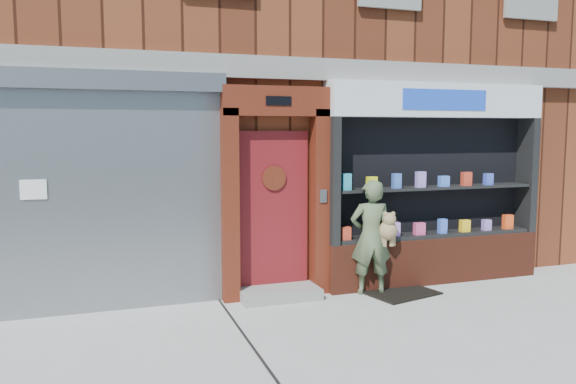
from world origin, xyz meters
name	(u,v)px	position (x,y,z in m)	size (l,w,h in m)	color
ground	(388,335)	(0.00, 0.00, 0.00)	(80.00, 80.00, 0.00)	#9E9E99
building	(250,48)	(0.00, 5.99, 4.00)	(12.00, 8.16, 8.00)	#532213
shutter_bay	(103,178)	(-3.00, 1.93, 1.72)	(3.10, 0.30, 3.04)	gray
red_door_bay	(275,192)	(-0.75, 1.86, 1.46)	(1.52, 0.58, 2.90)	#4A180C
pharmacy_bay	(434,193)	(1.75, 1.81, 1.37)	(3.50, 0.41, 3.00)	maroon
woman	(372,236)	(0.58, 1.54, 0.82)	(0.70, 0.49, 1.62)	#52613F
doormat	(402,293)	(0.97, 1.37, 0.01)	(0.96, 0.67, 0.02)	black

